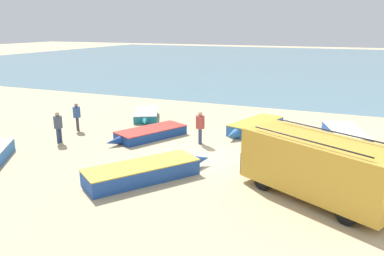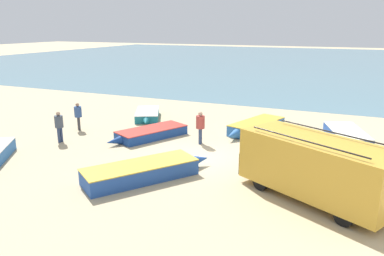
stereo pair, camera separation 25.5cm
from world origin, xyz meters
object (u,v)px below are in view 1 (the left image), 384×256
object	(u,v)px
fishing_rowboat_0	(149,133)
fisherman_2	(200,125)
fisherman_1	(58,124)
fishing_rowboat_2	(146,115)
fisherman_0	(77,114)
fishing_rowboat_3	(146,171)
parked_van	(317,165)
fishing_rowboat_1	(254,127)
fishing_rowboat_4	(345,134)

from	to	relation	value
fishing_rowboat_0	fisherman_2	bearing A→B (deg)	118.45
fisherman_1	fishing_rowboat_2	bearing A→B (deg)	79.61
fishing_rowboat_0	fisherman_0	size ratio (longest dim) A/B	2.88
fishing_rowboat_3	fishing_rowboat_0	bearing A→B (deg)	62.99
fishing_rowboat_0	fisherman_0	world-z (taller)	fisherman_0
fisherman_2	fisherman_1	bearing A→B (deg)	-171.18
fisherman_0	fisherman_2	size ratio (longest dim) A/B	0.95
fishing_rowboat_3	fisherman_2	distance (m)	5.13
parked_van	fishing_rowboat_3	xyz separation A→B (m)	(-6.32, -0.80, -0.88)
parked_van	fishing_rowboat_0	size ratio (longest dim) A/B	1.24
fishing_rowboat_1	fishing_rowboat_3	world-z (taller)	fishing_rowboat_3
fishing_rowboat_0	fishing_rowboat_4	distance (m)	10.50
fishing_rowboat_3	fisherman_1	xyz separation A→B (m)	(-6.49, 2.42, 0.65)
fishing_rowboat_1	fisherman_2	xyz separation A→B (m)	(-2.05, -3.21, 0.70)
fisherman_1	parked_van	bearing A→B (deg)	-3.28
parked_van	fishing_rowboat_2	world-z (taller)	parked_van
fishing_rowboat_3	fishing_rowboat_4	xyz separation A→B (m)	(7.13, 8.90, -0.05)
fishing_rowboat_3	fisherman_2	bearing A→B (deg)	31.96
fishing_rowboat_2	fisherman_2	distance (m)	6.36
fishing_rowboat_0	fishing_rowboat_4	size ratio (longest dim) A/B	1.02
fishing_rowboat_0	fishing_rowboat_2	world-z (taller)	fishing_rowboat_2
parked_van	fishing_rowboat_4	bearing A→B (deg)	-67.85
fishing_rowboat_4	fisherman_1	size ratio (longest dim) A/B	2.78
fishing_rowboat_3	fishing_rowboat_4	distance (m)	11.40
fishing_rowboat_0	fisherman_0	distance (m)	4.62
fishing_rowboat_0	fishing_rowboat_1	xyz separation A→B (m)	(4.95, 3.32, 0.06)
fishing_rowboat_1	fishing_rowboat_2	size ratio (longest dim) A/B	1.25
fishing_rowboat_2	fisherman_2	world-z (taller)	fisherman_2
fishing_rowboat_4	fisherman_0	distance (m)	14.91
fishing_rowboat_2	fishing_rowboat_4	distance (m)	12.03
parked_van	fisherman_0	distance (m)	14.04
fishing_rowboat_1	fishing_rowboat_4	size ratio (longest dim) A/B	1.05
parked_van	fisherman_1	distance (m)	12.91
fishing_rowboat_1	fishing_rowboat_4	distance (m)	4.82
fisherman_2	fishing_rowboat_0	bearing A→B (deg)	169.78
parked_van	fisherman_1	world-z (taller)	parked_van
fishing_rowboat_4	fisherman_2	xyz separation A→B (m)	(-6.83, -3.83, 0.74)
parked_van	fisherman_2	size ratio (longest dim) A/B	3.38
fishing_rowboat_2	fishing_rowboat_3	distance (m)	9.95
parked_van	fishing_rowboat_1	world-z (taller)	parked_van
fishing_rowboat_4	fisherman_1	bearing A→B (deg)	98.07
fishing_rowboat_2	fisherman_2	bearing A→B (deg)	28.39
fishing_rowboat_3	fishing_rowboat_4	world-z (taller)	fishing_rowboat_3
fishing_rowboat_0	fisherman_1	xyz separation A→B (m)	(-3.89, -2.53, 0.72)
fishing_rowboat_3	fisherman_0	size ratio (longest dim) A/B	3.16
fisherman_2	fishing_rowboat_4	bearing A→B (deg)	16.70
parked_van	fishing_rowboat_2	size ratio (longest dim) A/B	1.51
fishing_rowboat_0	fishing_rowboat_3	xyz separation A→B (m)	(2.60, -4.96, 0.07)
fishing_rowboat_0	fisherman_1	world-z (taller)	fisherman_1
fishing_rowboat_0	fishing_rowboat_2	distance (m)	4.36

